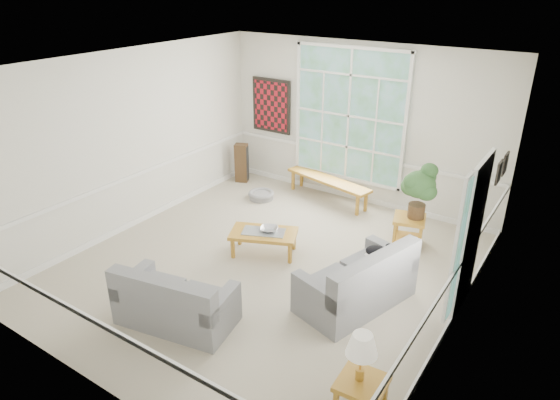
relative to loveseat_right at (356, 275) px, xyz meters
The scene contains 24 objects.
floor 1.58m from the loveseat_right, behind, with size 5.50×6.00×0.01m, color #A99F8B.
ceiling 2.99m from the loveseat_right, behind, with size 5.50×6.00×0.02m, color white.
wall_back 3.62m from the loveseat_right, 116.00° to the left, with size 5.50×0.02×3.00m, color silver.
wall_front 3.44m from the loveseat_right, 117.62° to the right, with size 5.50×0.02×3.00m, color silver.
wall_left 4.40m from the loveseat_right, behind, with size 0.02×6.00×3.00m, color silver.
wall_right 1.64m from the loveseat_right, ahead, with size 0.02×6.00×3.00m, color silver.
window_back 3.72m from the loveseat_right, 119.22° to the left, with size 2.30×0.08×2.40m, color white.
entry_door 1.52m from the loveseat_right, 30.56° to the left, with size 0.08×0.90×2.10m, color white.
door_sidelight 1.40m from the loveseat_right, ahead, with size 0.08×0.26×1.90m, color white.
wall_art 4.77m from the loveseat_right, 138.59° to the left, with size 0.90×0.06×1.10m, color #5A0F15.
wall_frame_near 2.48m from the loveseat_right, 57.21° to the left, with size 0.04×0.26×0.32m, color black.
wall_frame_far 2.79m from the loveseat_right, 62.08° to the left, with size 0.04×0.26×0.32m, color black.
loveseat_right is the anchor object (origin of this frame).
loveseat_front 2.34m from the loveseat_right, 136.64° to the right, with size 1.45×0.75×0.79m, color slate.
coffee_table 1.83m from the loveseat_right, 167.90° to the left, with size 1.03×0.56×0.38m, color #AC7724.
pewter_bowl 1.77m from the loveseat_right, 165.45° to the left, with size 0.33×0.33×0.08m, color #A2A2A8.
window_bench 3.37m from the loveseat_right, 124.98° to the left, with size 1.87×0.36×0.44m, color #AC7724.
end_table 1.92m from the loveseat_right, 89.51° to the left, with size 0.49×0.49×0.49m, color #AC7724.
houseplant 2.04m from the loveseat_right, 87.38° to the left, with size 0.54×0.54×0.93m, color #2D5528, non-canonical shape.
side_table 1.93m from the loveseat_right, 62.61° to the right, with size 0.46×0.46×0.47m, color #AC7724.
table_lamp 1.92m from the loveseat_right, 63.47° to the right, with size 0.31×0.31×0.53m, color white, non-canonical shape.
pet_bed 3.70m from the loveseat_right, 145.68° to the left, with size 0.50×0.50×0.15m, color slate.
floor_speaker 4.69m from the loveseat_right, 146.51° to the left, with size 0.26×0.20×0.83m, color #432D19.
cat 0.58m from the loveseat_right, 83.12° to the left, with size 0.39×0.27×0.18m, color black.
Camera 1 is at (3.77, -5.30, 4.06)m, focal length 32.00 mm.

